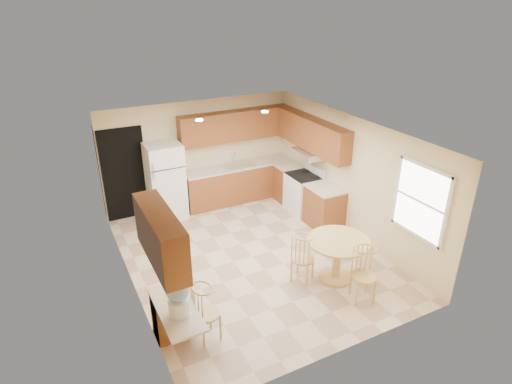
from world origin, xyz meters
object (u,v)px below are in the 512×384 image
water_crock (178,297)px  chair_table_a (306,255)px  chair_desk (208,311)px  refrigerator (165,181)px  chair_table_b (368,273)px  dining_table (337,254)px  stove (304,193)px

water_crock → chair_table_a: bearing=15.7°
chair_desk → water_crock: size_ratio=1.45×
refrigerator → chair_desk: size_ratio=1.92×
refrigerator → water_crock: bearing=-103.9°
refrigerator → chair_table_b: size_ratio=1.83×
chair_desk → chair_table_a: bearing=95.7°
chair_table_a → chair_table_b: (0.60, -0.90, 0.02)m
dining_table → chair_table_b: (0.05, -0.74, 0.05)m
refrigerator → water_crock: 4.38m
dining_table → water_crock: 3.10m
refrigerator → chair_table_b: (2.01, -4.46, -0.29)m
stove → water_crock: water_crock is taller
refrigerator → stove: refrigerator is taller
refrigerator → chair_table_a: 3.84m
water_crock → chair_desk: bearing=17.4°
stove → chair_table_b: bearing=-105.0°
dining_table → chair_desk: size_ratio=1.20×
stove → dining_table: stove is taller
chair_desk → stove: bearing=120.1°
chair_table_b → chair_table_a: bearing=-37.2°
chair_desk → dining_table: bearing=89.0°
chair_desk → water_crock: bearing=-82.2°
chair_table_a → water_crock: 2.60m
refrigerator → dining_table: (1.96, -3.72, -0.34)m
chair_table_a → chair_desk: bearing=-109.9°
stove → dining_table: bearing=-110.2°
chair_desk → chair_table_b: bearing=72.7°
chair_table_b → water_crock: 3.10m
dining_table → refrigerator: bearing=117.8°
refrigerator → water_crock: (-1.05, -4.25, 0.19)m
stove → chair_table_b: size_ratio=1.15×
stove → chair_table_a: size_ratio=1.19×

